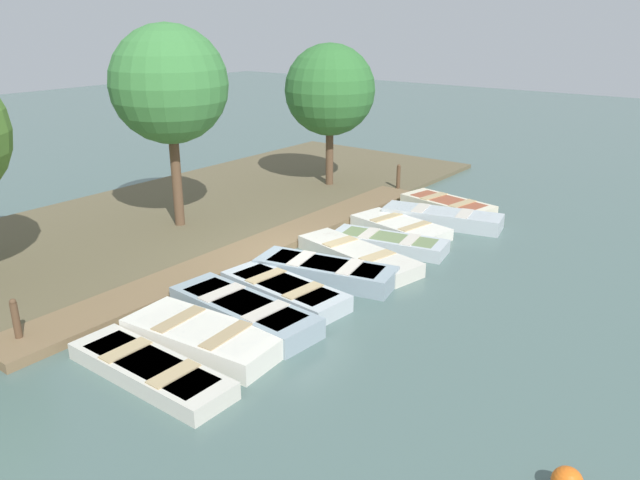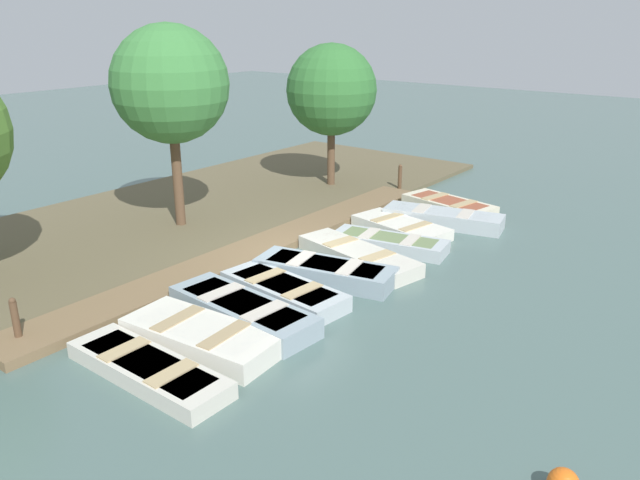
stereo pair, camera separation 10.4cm
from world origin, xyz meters
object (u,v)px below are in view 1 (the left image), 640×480
(rowboat_3, at_px, (284,291))
(rowboat_4, at_px, (325,271))
(rowboat_0, at_px, (150,369))
(rowboat_6, at_px, (389,242))
(mooring_post_far, at_px, (398,178))
(rowboat_7, at_px, (400,227))
(rowboat_5, at_px, (358,255))
(mooring_post_near, at_px, (17,323))
(rowboat_8, at_px, (442,218))
(rowboat_1, at_px, (203,336))
(rowboat_2, at_px, (244,311))
(park_tree_center, at_px, (330,90))
(park_tree_left, at_px, (169,85))
(rowboat_9, at_px, (447,206))

(rowboat_3, height_order, rowboat_4, rowboat_4)
(rowboat_0, xyz_separation_m, rowboat_3, (-0.24, 3.70, 0.03))
(rowboat_6, relative_size, mooring_post_far, 3.20)
(rowboat_7, bearing_deg, rowboat_5, -72.08)
(rowboat_7, distance_m, mooring_post_near, 9.97)
(rowboat_8, bearing_deg, rowboat_3, -105.86)
(rowboat_1, xyz_separation_m, mooring_post_near, (-2.65, -2.02, 0.27))
(rowboat_1, bearing_deg, rowboat_2, 91.22)
(rowboat_2, xyz_separation_m, park_tree_center, (-4.71, 9.15, 3.13))
(rowboat_8, height_order, park_tree_left, park_tree_left)
(rowboat_3, xyz_separation_m, rowboat_6, (0.18, 3.94, -0.01))
(rowboat_2, distance_m, rowboat_7, 6.50)
(mooring_post_far, bearing_deg, rowboat_3, -74.34)
(rowboat_9, distance_m, mooring_post_near, 12.46)
(rowboat_3, height_order, rowboat_7, rowboat_3)
(rowboat_5, bearing_deg, rowboat_3, -79.57)
(rowboat_1, relative_size, rowboat_8, 0.89)
(rowboat_0, height_order, rowboat_4, rowboat_4)
(rowboat_2, xyz_separation_m, mooring_post_near, (-2.52, -3.22, 0.27))
(mooring_post_far, bearing_deg, park_tree_left, -111.88)
(rowboat_4, xyz_separation_m, mooring_post_far, (-2.57, 7.54, 0.27))
(rowboat_1, height_order, rowboat_8, rowboat_8)
(rowboat_0, xyz_separation_m, rowboat_1, (-0.07, 1.24, 0.05))
(rowboat_0, xyz_separation_m, mooring_post_far, (-2.72, 12.57, 0.33))
(rowboat_1, relative_size, mooring_post_near, 3.20)
(rowboat_9, height_order, mooring_post_near, mooring_post_near)
(rowboat_8, relative_size, mooring_post_near, 3.61)
(rowboat_3, bearing_deg, park_tree_center, 126.02)
(rowboat_1, distance_m, rowboat_7, 7.70)
(rowboat_8, distance_m, park_tree_center, 6.08)
(rowboat_4, distance_m, mooring_post_far, 7.97)
(rowboat_5, distance_m, park_tree_center, 7.71)
(rowboat_0, bearing_deg, park_tree_center, 112.73)
(rowboat_2, relative_size, rowboat_4, 1.02)
(park_tree_center, bearing_deg, rowboat_8, -14.94)
(rowboat_2, bearing_deg, park_tree_left, 154.78)
(rowboat_0, height_order, rowboat_2, rowboat_2)
(rowboat_0, xyz_separation_m, mooring_post_near, (-2.72, -0.78, 0.33))
(rowboat_9, height_order, mooring_post_far, mooring_post_far)
(mooring_post_far, distance_m, park_tree_center, 3.74)
(rowboat_4, distance_m, rowboat_8, 5.23)
(rowboat_2, relative_size, park_tree_left, 0.61)
(rowboat_0, xyz_separation_m, rowboat_6, (-0.06, 7.64, 0.02))
(rowboat_8, bearing_deg, rowboat_4, -105.67)
(rowboat_2, distance_m, rowboat_3, 1.26)
(rowboat_0, relative_size, rowboat_4, 0.97)
(rowboat_0, height_order, rowboat_1, rowboat_1)
(mooring_post_near, relative_size, park_tree_left, 0.17)
(rowboat_3, xyz_separation_m, park_tree_center, (-4.68, 7.89, 3.16))
(park_tree_center, bearing_deg, rowboat_3, -59.32)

